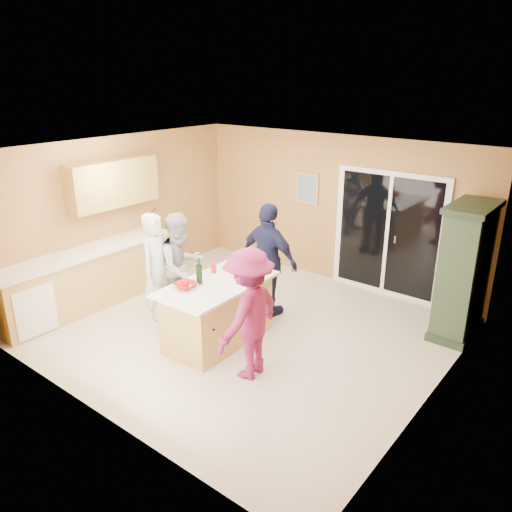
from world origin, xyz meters
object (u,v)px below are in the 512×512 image
Objects in this scene: woman_grey at (181,267)px; woman_magenta at (249,314)px; woman_white at (158,269)px; kitchen_island at (218,314)px; woman_navy at (269,261)px; green_hutch at (464,273)px.

woman_grey reaches higher than woman_magenta.
woman_white reaches higher than woman_magenta.
kitchen_island is 1.03× the size of woman_grey.
woman_navy is 1.07× the size of woman_magenta.
kitchen_island is at bearing -137.86° from green_hutch.
green_hutch is at bearing -152.30° from woman_navy.
green_hutch reaches higher than woman_white.
woman_white is 0.35m from woman_grey.
green_hutch is 4.04m from woman_grey.
woman_navy is 1.68m from woman_magenta.
kitchen_island is 1.03× the size of woman_magenta.
kitchen_island is at bearing -93.61° from woman_white.
woman_navy reaches higher than woman_grey.
woman_navy is (-2.51, -1.20, -0.05)m from green_hutch.
green_hutch is 1.13× the size of woman_white.
green_hutch is at bearing 144.02° from woman_magenta.
woman_white is at bearing 153.74° from woman_grey.
woman_magenta is (0.81, -1.47, -0.06)m from woman_navy.
woman_navy is (0.94, 0.91, 0.05)m from woman_grey.
green_hutch reaches higher than woman_navy.
kitchen_island is 1.20m from woman_navy.
green_hutch is at bearing 40.90° from kitchen_island.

